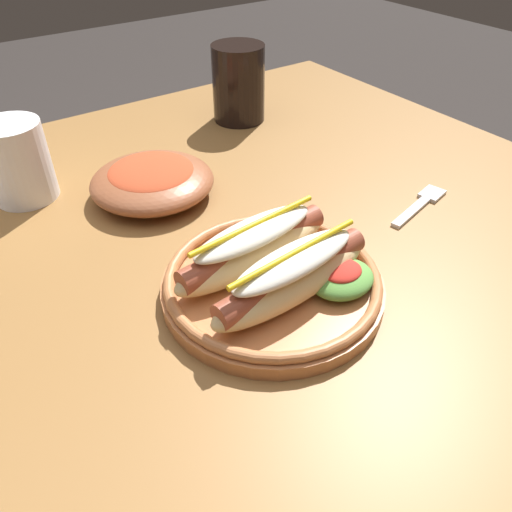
% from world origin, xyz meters
% --- Properties ---
extents(dining_table, '(1.19, 0.98, 0.74)m').
position_xyz_m(dining_table, '(0.00, 0.00, 0.64)').
color(dining_table, olive).
rests_on(dining_table, ground_plane).
extents(hot_dog_plate, '(0.23, 0.23, 0.08)m').
position_xyz_m(hot_dog_plate, '(0.06, -0.09, 0.77)').
color(hot_dog_plate, '#B77042').
rests_on(hot_dog_plate, dining_table).
extents(fork, '(0.12, 0.05, 0.00)m').
position_xyz_m(fork, '(0.32, -0.06, 0.74)').
color(fork, silver).
rests_on(fork, dining_table).
extents(soda_cup, '(0.09, 0.09, 0.13)m').
position_xyz_m(soda_cup, '(0.28, 0.31, 0.80)').
color(soda_cup, black).
rests_on(soda_cup, dining_table).
extents(extra_cup, '(0.08, 0.08, 0.11)m').
position_xyz_m(extra_cup, '(-0.10, 0.26, 0.79)').
color(extra_cup, white).
rests_on(extra_cup, dining_table).
extents(side_bowl, '(0.17, 0.17, 0.05)m').
position_xyz_m(side_bowl, '(0.04, 0.16, 0.76)').
color(side_bowl, brown).
rests_on(side_bowl, dining_table).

